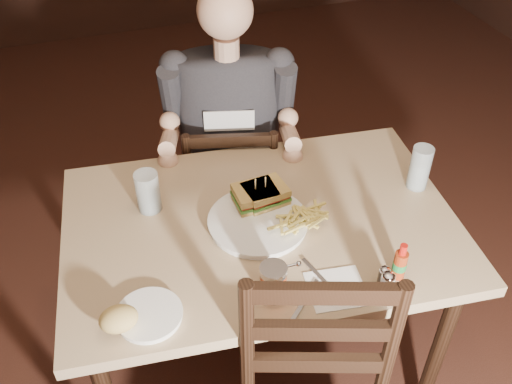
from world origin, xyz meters
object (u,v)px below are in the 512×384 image
object	(u,v)px
glass_left	(148,192)
syrup_dispenser	(273,280)
hot_sauce	(401,261)
chair_far	(232,193)
diner	(229,106)
dinner_plate	(258,223)
side_plate	(149,316)
main_table	(261,241)
glass_right	(420,168)

from	to	relation	value
glass_left	syrup_dispenser	xyz separation A→B (m)	(0.25, -0.44, -0.02)
hot_sauce	chair_far	bearing A→B (deg)	104.11
diner	dinner_plate	xyz separation A→B (m)	(-0.06, -0.53, -0.09)
chair_far	side_plate	bearing A→B (deg)	75.88
diner	dinner_plate	size ratio (longest dim) A/B	2.95
chair_far	dinner_plate	world-z (taller)	chair_far
main_table	glass_right	size ratio (longest dim) A/B	8.38
main_table	glass_left	world-z (taller)	glass_left
hot_sauce	glass_left	bearing A→B (deg)	140.40
diner	syrup_dispenser	bearing A→B (deg)	-83.07
chair_far	hot_sauce	bearing A→B (deg)	118.99
dinner_plate	main_table	bearing A→B (deg)	31.86
hot_sauce	glass_right	bearing A→B (deg)	52.55
main_table	glass_left	size ratio (longest dim) A/B	9.36
main_table	dinner_plate	distance (m)	0.09
glass_right	main_table	bearing A→B (deg)	-179.59
diner	syrup_dispenser	world-z (taller)	diner
main_table	hot_sauce	bearing A→B (deg)	-48.52
hot_sauce	dinner_plate	bearing A→B (deg)	133.48
chair_far	glass_right	distance (m)	0.85
chair_far	diner	xyz separation A→B (m)	(-0.01, -0.04, 0.45)
chair_far	glass_left	bearing A→B (deg)	61.62
chair_far	main_table	bearing A→B (deg)	98.50
glass_right	syrup_dispenser	xyz separation A→B (m)	(-0.60, -0.28, -0.03)
glass_right	hot_sauce	xyz separation A→B (m)	(-0.25, -0.33, -0.02)
diner	glass_right	world-z (taller)	diner
diner	syrup_dispenser	size ratio (longest dim) A/B	8.95
chair_far	glass_right	size ratio (longest dim) A/B	5.49
diner	hot_sauce	distance (m)	0.88
dinner_plate	glass_right	xyz separation A→B (m)	(0.55, 0.01, 0.07)
syrup_dispenser	side_plate	world-z (taller)	syrup_dispenser
hot_sauce	side_plate	bearing A→B (deg)	173.66
glass_right	hot_sauce	size ratio (longest dim) A/B	1.26
dinner_plate	glass_right	bearing A→B (deg)	1.24
glass_right	syrup_dispenser	bearing A→B (deg)	-155.23
main_table	diner	size ratio (longest dim) A/B	1.45
dinner_plate	side_plate	world-z (taller)	dinner_plate
glass_right	dinner_plate	bearing A→B (deg)	-178.76
main_table	diner	bearing A→B (deg)	84.35
chair_far	side_plate	xyz separation A→B (m)	(-0.45, -0.82, 0.36)
chair_far	side_plate	distance (m)	1.00
side_plate	glass_left	bearing A→B (deg)	79.35
dinner_plate	chair_far	bearing A→B (deg)	82.42
hot_sauce	syrup_dispenser	xyz separation A→B (m)	(-0.35, 0.05, -0.01)
main_table	dinner_plate	world-z (taller)	dinner_plate
glass_left	hot_sauce	distance (m)	0.78
main_table	glass_right	distance (m)	0.56
side_plate	main_table	bearing A→B (deg)	32.72
diner	glass_left	size ratio (longest dim) A/B	6.46
chair_far	dinner_plate	distance (m)	0.68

